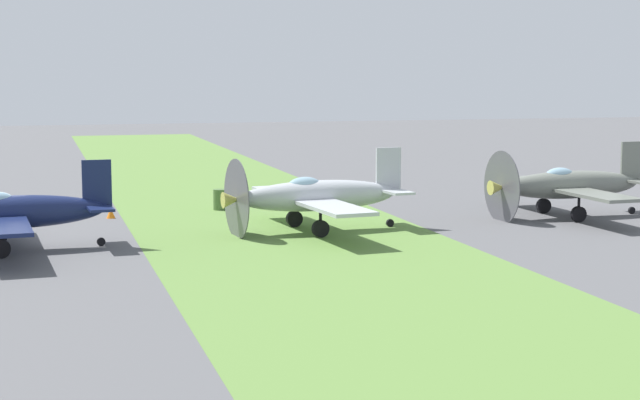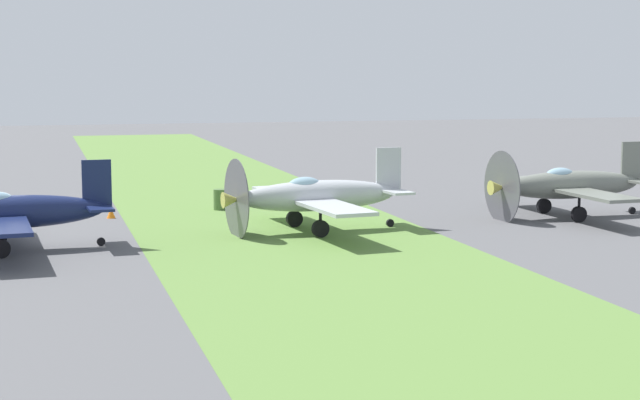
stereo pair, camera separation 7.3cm
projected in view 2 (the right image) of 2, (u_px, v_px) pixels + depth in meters
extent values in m
cube|color=#567A38|center=(279.00, 230.00, 39.01)|extent=(120.00, 11.00, 0.01)
ellipsoid|color=#141E47|center=(12.00, 212.00, 34.36)|extent=(1.52, 6.23, 1.13)
cube|color=#141E47|center=(1.00, 217.00, 34.26)|extent=(8.79, 2.10, 0.13)
cube|color=#141E47|center=(97.00, 185.00, 35.18)|extent=(0.15, 1.00, 1.72)
cube|color=#141E47|center=(97.00, 206.00, 35.27)|extent=(2.95, 1.00, 0.09)
cylinder|color=black|center=(1.00, 249.00, 33.11)|extent=(0.24, 0.63, 0.62)
cylinder|color=black|center=(0.00, 235.00, 33.05)|extent=(0.11, 0.11, 0.87)
cylinder|color=black|center=(101.00, 242.00, 35.46)|extent=(0.13, 0.30, 0.29)
ellipsoid|color=#B2B7BC|center=(319.00, 196.00, 38.53)|extent=(1.85, 6.45, 1.16)
cube|color=#B2B7BC|center=(309.00, 200.00, 38.41)|extent=(9.10, 2.56, 0.13)
cube|color=#B2B7BC|center=(388.00, 171.00, 39.49)|extent=(0.21, 1.03, 1.78)
cube|color=#B2B7BC|center=(388.00, 190.00, 39.59)|extent=(3.07, 1.16, 0.09)
cone|color=#B7B24C|center=(231.00, 200.00, 37.27)|extent=(0.67, 0.72, 0.60)
cylinder|color=#4C4C51|center=(236.00, 200.00, 37.34)|extent=(2.98, 0.37, 2.99)
ellipsoid|color=#8CB2C6|center=(305.00, 185.00, 38.27)|extent=(0.79, 1.37, 0.65)
cylinder|color=black|center=(320.00, 229.00, 37.24)|extent=(0.27, 0.65, 0.64)
cylinder|color=black|center=(320.00, 216.00, 37.18)|extent=(0.11, 0.11, 0.90)
cylinder|color=black|center=(294.00, 219.00, 39.74)|extent=(0.27, 0.65, 0.64)
cylinder|color=black|center=(294.00, 207.00, 39.68)|extent=(0.11, 0.11, 0.90)
cylinder|color=black|center=(390.00, 223.00, 39.79)|extent=(0.14, 0.31, 0.30)
ellipsoid|color=slate|center=(571.00, 185.00, 42.27)|extent=(1.44, 6.37, 1.15)
cube|color=slate|center=(563.00, 188.00, 42.17)|extent=(8.99, 1.99, 0.13)
cube|color=slate|center=(632.00, 163.00, 43.05)|extent=(0.14, 1.03, 1.77)
cube|color=slate|center=(631.00, 180.00, 43.15)|extent=(3.01, 0.97, 0.09)
cone|color=#B7B24C|center=(498.00, 188.00, 41.22)|extent=(0.62, 0.68, 0.60)
cylinder|color=#4C4C51|center=(502.00, 187.00, 41.27)|extent=(2.98, 0.17, 2.98)
ellipsoid|color=#8CB2C6|center=(560.00, 175.00, 42.04)|extent=(0.71, 1.33, 0.65)
cylinder|color=black|center=(579.00, 214.00, 40.98)|extent=(0.23, 0.64, 0.63)
cylinder|color=black|center=(579.00, 203.00, 40.92)|extent=(0.11, 0.11, 0.89)
cylinder|color=black|center=(544.00, 206.00, 43.52)|extent=(0.23, 0.64, 0.63)
cylinder|color=black|center=(544.00, 195.00, 43.47)|extent=(0.11, 0.11, 0.89)
cylinder|color=black|center=(632.00, 210.00, 43.34)|extent=(0.13, 0.30, 0.30)
cylinder|color=#476633|center=(220.00, 200.00, 44.59)|extent=(0.60, 0.60, 0.90)
cone|color=orange|center=(111.00, 213.00, 42.10)|extent=(0.36, 0.36, 0.44)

